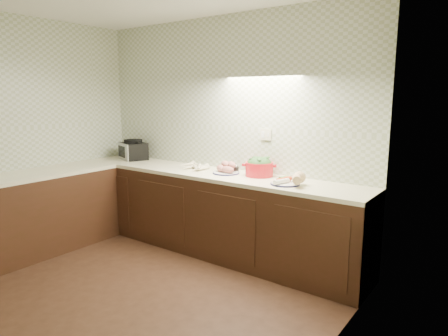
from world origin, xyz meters
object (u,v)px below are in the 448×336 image
Objects in this scene: toaster_oven at (133,150)px; sweet_potato_plate at (227,169)px; onion_bowl at (232,168)px; dutch_oven at (259,167)px; parsnip_pile at (198,166)px; veg_plate at (292,180)px.

toaster_oven is 1.57m from sweet_potato_plate.
sweet_potato_plate is (1.57, -0.06, -0.07)m from toaster_oven.
dutch_oven is at bearing -4.19° from onion_bowl.
veg_plate is (1.26, -0.12, 0.02)m from parsnip_pile.
onion_bowl is at bearing 21.68° from toaster_oven.
sweet_potato_plate is (0.44, -0.03, 0.02)m from parsnip_pile.
toaster_oven is 1.51× the size of sweet_potato_plate.
toaster_oven is 1.25× the size of veg_plate.
onion_bowl is (-0.01, 0.11, -0.01)m from sweet_potato_plate.
dutch_oven is (0.80, 0.05, 0.07)m from parsnip_pile.
toaster_oven is at bearing 178.54° from parsnip_pile.
dutch_oven is 0.50m from veg_plate.
dutch_oven is (0.37, -0.03, 0.06)m from onion_bowl.
dutch_oven reaches higher than veg_plate.
parsnip_pile is 2.58× the size of onion_bowl.
veg_plate is (0.46, -0.17, -0.05)m from dutch_oven.
parsnip_pile is 0.44m from sweet_potato_plate.
sweet_potato_plate reaches higher than veg_plate.
dutch_oven is (0.36, 0.08, 0.05)m from sweet_potato_plate.
parsnip_pile is at bearing 18.42° from toaster_oven.
toaster_oven is at bearing 157.45° from dutch_oven.
toaster_oven is 1.13× the size of parsnip_pile.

